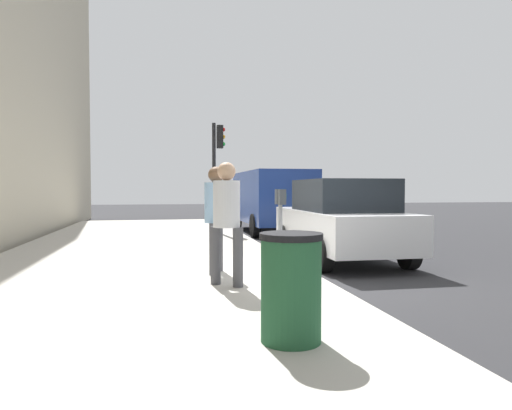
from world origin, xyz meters
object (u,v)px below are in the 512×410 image
Objects in this scene: parked_van_far at (271,197)px; trash_bin at (291,287)px; traffic_signal at (217,159)px; parked_sedan_near at (341,219)px; parking_meter at (280,212)px; pedestrian_at_meter at (216,210)px; pedestrian_bystander at (227,213)px.

parked_van_far is 12.35m from trash_bin.
parked_van_far is 2.59m from traffic_signal.
parked_van_far is at bearing -12.54° from trash_bin.
parked_sedan_near is 1.23× the size of traffic_signal.
parking_meter is 1.10m from pedestrian_at_meter.
traffic_signal reaches higher than parked_van_far.
pedestrian_bystander is 9.92m from parked_van_far.
trash_bin is at bearing 167.02° from parking_meter.
pedestrian_bystander is 1.79× the size of trash_bin.
parked_van_far reaches higher than parked_sedan_near.
parked_sedan_near is 0.85× the size of parked_van_far.
parked_sedan_near is at bearing -44.17° from parking_meter.
parked_van_far reaches higher than pedestrian_at_meter.
trash_bin is (-3.51, 0.81, -0.51)m from parking_meter.
pedestrian_at_meter is 3.50m from parked_sedan_near.
pedestrian_bystander is at bearing 174.24° from traffic_signal.
pedestrian_bystander is at bearing 131.98° from parking_meter.
traffic_signal is (5.75, 2.06, 1.68)m from parked_sedan_near.
parked_sedan_near is at bearing 50.41° from pedestrian_at_meter.
traffic_signal is 11.37m from trash_bin.
pedestrian_at_meter is at bearing 4.47° from trash_bin.
parked_sedan_near reaches higher than trash_bin.
pedestrian_at_meter is at bearing 85.64° from parking_meter.
parking_meter is at bearing 167.65° from parked_van_far.
pedestrian_bystander is at bearing 5.53° from trash_bin.
pedestrian_at_meter is at bearing 173.22° from traffic_signal.
pedestrian_at_meter is 0.34× the size of parked_van_far.
pedestrian_at_meter reaches higher than trash_bin.
traffic_signal is (8.63, -0.87, 1.35)m from pedestrian_bystander.
pedestrian_bystander reaches higher than parking_meter.
pedestrian_at_meter is 0.50× the size of traffic_signal.
pedestrian_bystander reaches higher than parked_sedan_near.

